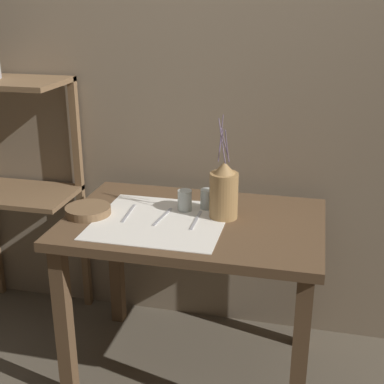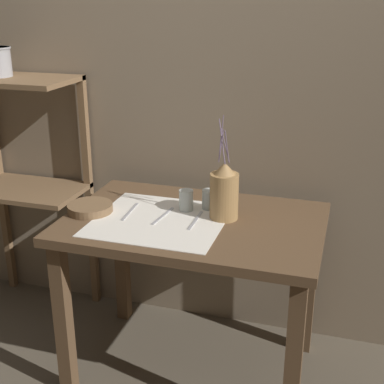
# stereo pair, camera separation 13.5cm
# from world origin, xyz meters

# --- Properties ---
(ground_plane) EXTENTS (12.00, 12.00, 0.00)m
(ground_plane) POSITION_xyz_m (0.00, 0.00, 0.00)
(ground_plane) COLOR brown
(stone_wall_back) EXTENTS (7.00, 0.06, 2.40)m
(stone_wall_back) POSITION_xyz_m (0.00, 0.47, 1.20)
(stone_wall_back) COLOR gray
(stone_wall_back) RESTS_ON ground_plane
(wooden_table) EXTENTS (1.07, 0.72, 0.75)m
(wooden_table) POSITION_xyz_m (0.00, 0.00, 0.64)
(wooden_table) COLOR brown
(wooden_table) RESTS_ON ground_plane
(wooden_shelf_unit) EXTENTS (0.58, 0.36, 1.26)m
(wooden_shelf_unit) POSITION_xyz_m (-0.97, 0.28, 0.89)
(wooden_shelf_unit) COLOR brown
(wooden_shelf_unit) RESTS_ON ground_plane
(linen_cloth) EXTENTS (0.53, 0.50, 0.00)m
(linen_cloth) POSITION_xyz_m (-0.13, -0.05, 0.75)
(linen_cloth) COLOR white
(linen_cloth) RESTS_ON wooden_table
(pitcher_with_flowers) EXTENTS (0.12, 0.12, 0.44)m
(pitcher_with_flowers) POSITION_xyz_m (0.12, 0.05, 0.87)
(pitcher_with_flowers) COLOR #A87F4C
(pitcher_with_flowers) RESTS_ON wooden_table
(wooden_bowl) EXTENTS (0.19, 0.19, 0.04)m
(wooden_bowl) POSITION_xyz_m (-0.45, -0.06, 0.77)
(wooden_bowl) COLOR brown
(wooden_bowl) RESTS_ON wooden_table
(glass_tumbler_near) EXTENTS (0.06, 0.06, 0.09)m
(glass_tumbler_near) POSITION_xyz_m (-0.06, 0.08, 0.80)
(glass_tumbler_near) COLOR #B7C1BC
(glass_tumbler_near) RESTS_ON wooden_table
(glass_tumbler_far) EXTENTS (0.06, 0.06, 0.09)m
(glass_tumbler_far) POSITION_xyz_m (0.03, 0.12, 0.80)
(glass_tumbler_far) COLOR #B7C1BC
(glass_tumbler_far) RESTS_ON wooden_table
(fork_outer) EXTENTS (0.02, 0.19, 0.00)m
(fork_outer) POSITION_xyz_m (-0.28, -0.01, 0.76)
(fork_outer) COLOR #A8A8AD
(fork_outer) RESTS_ON wooden_table
(fork_inner) EXTENTS (0.03, 0.19, 0.00)m
(fork_inner) POSITION_xyz_m (-0.13, -0.02, 0.76)
(fork_inner) COLOR #A8A8AD
(fork_inner) RESTS_ON wooden_table
(knife_center) EXTENTS (0.01, 0.19, 0.00)m
(knife_center) POSITION_xyz_m (0.02, -0.02, 0.76)
(knife_center) COLOR #A8A8AD
(knife_center) RESTS_ON wooden_table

